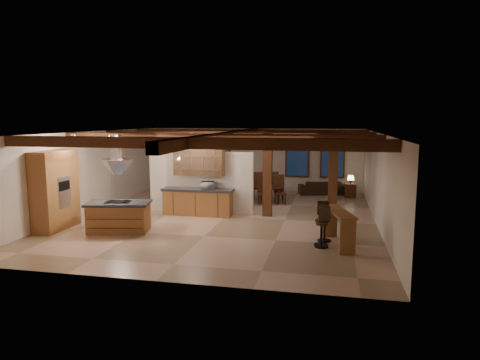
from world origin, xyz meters
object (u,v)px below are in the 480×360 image
(kitchen_island, at_px, (119,217))
(bar_counter, at_px, (338,222))
(sofa, at_px, (322,187))
(dining_table, at_px, (260,193))

(kitchen_island, bearing_deg, bar_counter, -0.50)
(sofa, xyz_separation_m, bar_counter, (0.58, -7.87, 0.33))
(sofa, height_order, bar_counter, bar_counter)
(dining_table, distance_m, bar_counter, 6.37)
(kitchen_island, height_order, dining_table, kitchen_island)
(dining_table, bearing_deg, kitchen_island, -117.87)
(kitchen_island, relative_size, sofa, 0.98)
(dining_table, height_order, sofa, dining_table)
(dining_table, xyz_separation_m, sofa, (2.44, 2.28, -0.03))
(bar_counter, bearing_deg, kitchen_island, 179.50)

